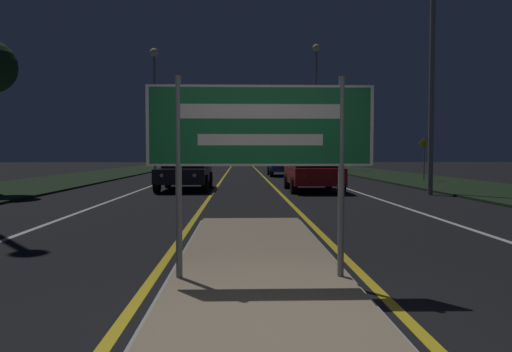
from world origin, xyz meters
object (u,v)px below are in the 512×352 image
(highway_sign, at_px, (260,134))
(car_receding_0, at_px, (313,171))
(streetlight_left_far, at_px, (154,87))
(warning_sign, at_px, (424,155))
(car_receding_1, at_px, (284,164))
(streetlight_right_near, at_px, (433,17))
(car_approaching_0, at_px, (185,171))
(car_receding_3, at_px, (296,160))
(car_receding_2, at_px, (314,162))
(streetlight_right_far, at_px, (316,84))

(highway_sign, height_order, car_receding_0, highway_sign)
(streetlight_left_far, bearing_deg, warning_sign, -34.87)
(warning_sign, bearing_deg, highway_sign, -114.90)
(streetlight_left_far, bearing_deg, car_receding_1, -23.28)
(streetlight_right_near, height_order, car_approaching_0, streetlight_right_near)
(highway_sign, height_order, car_approaching_0, highway_sign)
(car_receding_3, bearing_deg, car_receding_1, -98.57)
(highway_sign, distance_m, streetlight_right_near, 14.17)
(car_receding_3, bearing_deg, streetlight_right_near, -88.69)
(highway_sign, distance_m, car_receding_2, 34.38)
(streetlight_right_far, bearing_deg, car_receding_1, -109.22)
(streetlight_right_near, distance_m, warning_sign, 9.76)
(highway_sign, height_order, streetlight_right_far, streetlight_right_far)
(streetlight_right_near, height_order, streetlight_right_far, streetlight_right_far)
(streetlight_left_far, xyz_separation_m, car_receding_1, (8.97, -3.86, -5.44))
(streetlight_right_near, xyz_separation_m, car_receding_0, (-3.86, 1.91, -5.39))
(car_receding_0, height_order, car_receding_2, car_receding_0)
(streetlight_left_far, relative_size, car_receding_2, 2.11)
(car_receding_1, bearing_deg, highway_sign, -95.57)
(highway_sign, bearing_deg, car_receding_0, 79.35)
(car_receding_1, bearing_deg, car_receding_3, 81.43)
(streetlight_right_near, relative_size, car_receding_0, 1.99)
(streetlight_right_far, bearing_deg, warning_sign, -80.46)
(car_receding_0, height_order, car_approaching_0, car_receding_0)
(car_receding_3, bearing_deg, highway_sign, -96.86)
(highway_sign, bearing_deg, car_approaching_0, 99.41)
(car_receding_2, height_order, warning_sign, warning_sign)
(car_receding_0, height_order, car_receding_3, car_receding_0)
(streetlight_right_far, bearing_deg, car_receding_2, -100.90)
(car_receding_1, distance_m, car_approaching_0, 13.22)
(streetlight_right_far, height_order, warning_sign, streetlight_right_far)
(car_receding_1, relative_size, warning_sign, 2.17)
(warning_sign, bearing_deg, car_receding_2, 104.36)
(streetlight_right_far, xyz_separation_m, car_approaching_0, (-8.70, -22.72, -6.64))
(streetlight_right_near, bearing_deg, car_receding_2, 92.13)
(car_receding_2, height_order, car_receding_3, car_receding_2)
(car_receding_1, bearing_deg, streetlight_right_far, 70.78)
(car_approaching_0, bearing_deg, car_receding_1, 67.60)
(car_receding_0, xyz_separation_m, car_receding_2, (3.04, 20.19, -0.00))
(streetlight_right_near, xyz_separation_m, warning_sign, (2.78, 8.05, -4.76))
(streetlight_right_far, distance_m, car_approaching_0, 25.21)
(car_receding_2, bearing_deg, streetlight_right_near, -87.87)
(streetlight_left_far, height_order, car_receding_3, streetlight_left_far)
(streetlight_right_near, xyz_separation_m, car_receding_1, (-3.82, 15.04, -5.39))
(streetlight_right_near, bearing_deg, streetlight_right_far, 90.36)
(car_receding_0, bearing_deg, car_receding_1, 89.84)
(car_approaching_0, bearing_deg, car_receding_3, 75.97)
(streetlight_left_far, distance_m, car_receding_0, 19.95)
(car_receding_0, xyz_separation_m, car_receding_1, (0.04, 13.13, 0.00))
(streetlight_left_far, bearing_deg, car_receding_2, 14.99)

